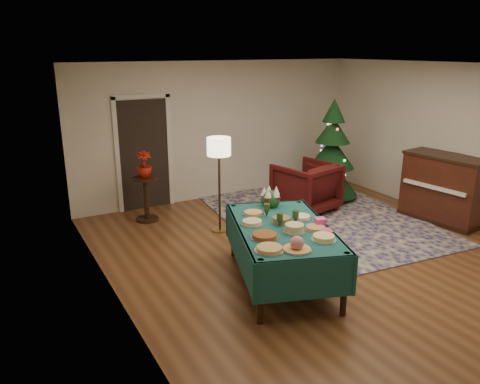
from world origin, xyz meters
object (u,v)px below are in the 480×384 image
armchair (306,185)px  christmas_tree (332,155)px  potted_plant (144,170)px  gift_box (320,222)px  side_table (146,200)px  floor_lamp (219,152)px  buffet_table (283,238)px  piano (443,189)px

armchair → christmas_tree: (0.87, 0.36, 0.39)m
potted_plant → christmas_tree: 3.68m
gift_box → potted_plant: potted_plant is taller
armchair → side_table: armchair is taller
floor_lamp → potted_plant: floor_lamp is taller
floor_lamp → armchair: bearing=4.2°
floor_lamp → buffet_table: bearing=-92.8°
buffet_table → gift_box: (0.42, -0.22, 0.21)m
christmas_tree → piano: (0.88, -1.95, -0.32)m
piano → gift_box: bearing=-167.3°
gift_box → floor_lamp: floor_lamp is taller
piano → floor_lamp: bearing=158.1°
floor_lamp → potted_plant: 1.47m
armchair → floor_lamp: 2.04m
armchair → christmas_tree: 1.02m
side_table → christmas_tree: size_ratio=0.39×
floor_lamp → potted_plant: (-0.90, 1.08, -0.42)m
gift_box → piano: size_ratio=0.09×
armchair → potted_plant: size_ratio=2.18×
buffet_table → armchair: size_ratio=2.23×
gift_box → armchair: armchair is taller
side_table → piano: piano is taller
armchair → potted_plant: potted_plant is taller
buffet_table → armchair: bearing=47.2°
armchair → christmas_tree: bearing=-169.7°
side_table → gift_box: bearing=-69.5°
buffet_table → armchair: armchair is taller
buffet_table → floor_lamp: size_ratio=1.43×
gift_box → christmas_tree: (2.41, 2.69, 0.07)m
potted_plant → piano: bearing=-29.2°
buffet_table → potted_plant: size_ratio=4.86×
floor_lamp → christmas_tree: 2.81m
buffet_table → gift_box: 0.51m
buffet_table → gift_box: gift_box is taller
floor_lamp → christmas_tree: bearing=10.3°
armchair → side_table: bearing=-31.0°
piano → side_table: bearing=150.8°
side_table → christmas_tree: bearing=-9.1°
side_table → floor_lamp: bearing=-50.1°
armchair → floor_lamp: floor_lamp is taller
gift_box → potted_plant: size_ratio=0.27×
buffet_table → floor_lamp: floor_lamp is taller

